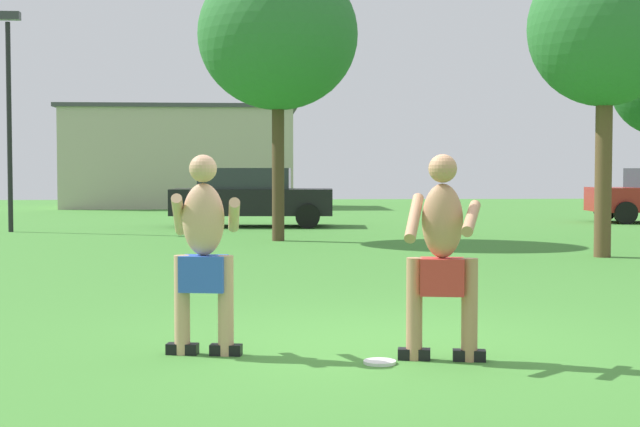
{
  "coord_description": "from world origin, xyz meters",
  "views": [
    {
      "loc": [
        -1.03,
        -7.97,
        1.53
      ],
      "look_at": [
        -0.51,
        -0.4,
        1.17
      ],
      "focal_mm": 51.87,
      "sensor_mm": 36.0,
      "label": 1
    }
  ],
  "objects": [
    {
      "name": "car_black_mid_lot",
      "position": [
        -1.17,
        17.05,
        0.82
      ],
      "size": [
        4.42,
        2.28,
        1.58
      ],
      "color": "black",
      "rests_on": "ground_plane"
    },
    {
      "name": "ground_plane",
      "position": [
        0.0,
        0.0,
        0.0
      ],
      "size": [
        80.0,
        80.0,
        0.0
      ],
      "primitive_type": "plane",
      "color": "#428433"
    },
    {
      "name": "outbuilding_behind_lot",
      "position": [
        -4.11,
        30.23,
        2.06
      ],
      "size": [
        9.42,
        4.56,
        4.12
      ],
      "color": "#B2A893",
      "rests_on": "ground_plane"
    },
    {
      "name": "lamp_post",
      "position": [
        -7.07,
        15.24,
        3.33
      ],
      "size": [
        0.6,
        0.24,
        5.39
      ],
      "color": "black",
      "rests_on": "ground_plane"
    },
    {
      "name": "player_in_red",
      "position": [
        0.45,
        -0.72,
        0.87
      ],
      "size": [
        0.71,
        0.63,
        1.65
      ],
      "color": "black",
      "rests_on": "ground_plane"
    },
    {
      "name": "tree_behind_players",
      "position": [
        5.03,
        7.8,
        3.97
      ],
      "size": [
        2.68,
        2.68,
        5.37
      ],
      "color": "brown",
      "rests_on": "ground_plane"
    },
    {
      "name": "tree_right_field",
      "position": [
        -0.55,
        11.93,
        4.4
      ],
      "size": [
        3.42,
        3.42,
        6.02
      ],
      "color": "#4C3823",
      "rests_on": "ground_plane"
    },
    {
      "name": "player_near",
      "position": [
        -1.46,
        -0.34,
        0.87
      ],
      "size": [
        0.64,
        0.63,
        1.65
      ],
      "color": "black",
      "rests_on": "ground_plane"
    },
    {
      "name": "frisbee",
      "position": [
        -0.06,
        -0.8,
        0.01
      ],
      "size": [
        0.26,
        0.26,
        0.03
      ],
      "primitive_type": "cylinder",
      "color": "white",
      "rests_on": "ground_plane"
    }
  ]
}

